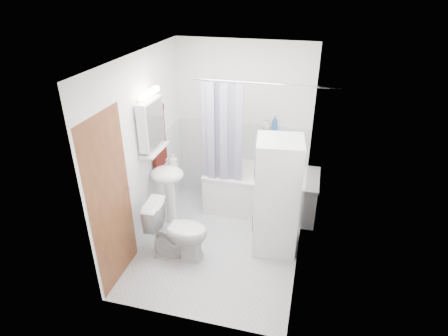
% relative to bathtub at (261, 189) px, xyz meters
% --- Properties ---
extents(floor, '(2.60, 2.60, 0.00)m').
position_rel_bathtub_xyz_m(floor, '(-0.38, -0.92, -0.34)').
color(floor, silver).
rests_on(floor, ground).
extents(room_walls, '(2.60, 2.60, 2.60)m').
position_rel_bathtub_xyz_m(room_walls, '(-0.38, -0.92, 1.15)').
color(room_walls, white).
rests_on(room_walls, ground).
extents(wainscot, '(1.98, 2.58, 2.58)m').
position_rel_bathtub_xyz_m(wainscot, '(-0.38, -0.63, 0.26)').
color(wainscot, white).
rests_on(wainscot, ground).
extents(door, '(0.05, 2.00, 2.00)m').
position_rel_bathtub_xyz_m(door, '(-1.33, -1.47, 0.66)').
color(door, brown).
rests_on(door, ground).
extents(bathtub, '(1.62, 0.77, 0.62)m').
position_rel_bathtub_xyz_m(bathtub, '(0.00, 0.00, 0.00)').
color(bathtub, white).
rests_on(bathtub, ground).
extents(tub_spout, '(0.04, 0.12, 0.04)m').
position_rel_bathtub_xyz_m(tub_spout, '(0.20, 0.33, 0.60)').
color(tub_spout, silver).
rests_on(tub_spout, room_walls).
extents(curtain_rod, '(1.80, 0.02, 0.02)m').
position_rel_bathtub_xyz_m(curtain_rod, '(0.00, -0.32, 1.66)').
color(curtain_rod, silver).
rests_on(curtain_rod, room_walls).
extents(shower_curtain, '(0.55, 0.02, 1.45)m').
position_rel_bathtub_xyz_m(shower_curtain, '(-0.53, -0.32, 0.91)').
color(shower_curtain, '#161242').
rests_on(shower_curtain, curtain_rod).
extents(sink, '(0.44, 0.37, 1.04)m').
position_rel_bathtub_xyz_m(sink, '(-1.13, -0.79, 0.36)').
color(sink, white).
rests_on(sink, ground).
extents(medicine_cabinet, '(0.13, 0.50, 0.71)m').
position_rel_bathtub_xyz_m(medicine_cabinet, '(-1.28, -0.82, 1.22)').
color(medicine_cabinet, white).
rests_on(medicine_cabinet, room_walls).
extents(shelf, '(0.18, 0.54, 0.02)m').
position_rel_bathtub_xyz_m(shelf, '(-1.27, -0.82, 0.86)').
color(shelf, silver).
rests_on(shelf, room_walls).
extents(shower_caddy, '(0.22, 0.06, 0.02)m').
position_rel_bathtub_xyz_m(shower_caddy, '(0.25, 0.32, 0.81)').
color(shower_caddy, silver).
rests_on(shower_caddy, room_walls).
extents(towel, '(0.07, 0.35, 0.85)m').
position_rel_bathtub_xyz_m(towel, '(-1.31, -0.57, 0.93)').
color(towel, '#551911').
rests_on(towel, room_walls).
extents(washer_dryer, '(0.60, 0.59, 1.51)m').
position_rel_bathtub_xyz_m(washer_dryer, '(0.30, -0.83, 0.41)').
color(washer_dryer, white).
rests_on(washer_dryer, ground).
extents(toilet, '(0.78, 0.46, 0.74)m').
position_rel_bathtub_xyz_m(toilet, '(-0.83, -1.30, 0.03)').
color(toilet, white).
rests_on(toilet, ground).
extents(soap_pump, '(0.08, 0.17, 0.08)m').
position_rel_bathtub_xyz_m(soap_pump, '(-1.09, -0.67, 0.61)').
color(soap_pump, gray).
rests_on(soap_pump, sink).
extents(shelf_bottle, '(0.07, 0.18, 0.07)m').
position_rel_bathtub_xyz_m(shelf_bottle, '(-1.27, -0.97, 0.91)').
color(shelf_bottle, gray).
rests_on(shelf_bottle, shelf).
extents(shelf_cup, '(0.10, 0.09, 0.10)m').
position_rel_bathtub_xyz_m(shelf_cup, '(-1.27, -0.70, 0.92)').
color(shelf_cup, gray).
rests_on(shelf_cup, shelf).
extents(shampoo_a, '(0.13, 0.17, 0.13)m').
position_rel_bathtub_xyz_m(shampoo_a, '(-0.03, 0.32, 0.88)').
color(shampoo_a, gray).
rests_on(shampoo_a, shower_caddy).
extents(shampoo_b, '(0.08, 0.21, 0.08)m').
position_rel_bathtub_xyz_m(shampoo_b, '(0.09, 0.32, 0.86)').
color(shampoo_b, '#2A5AA8').
rests_on(shampoo_b, shower_caddy).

